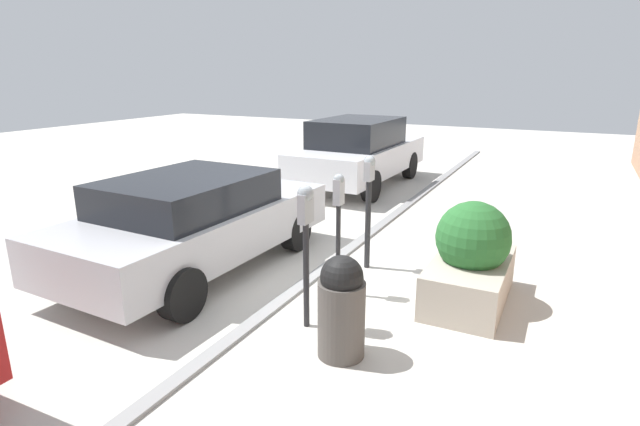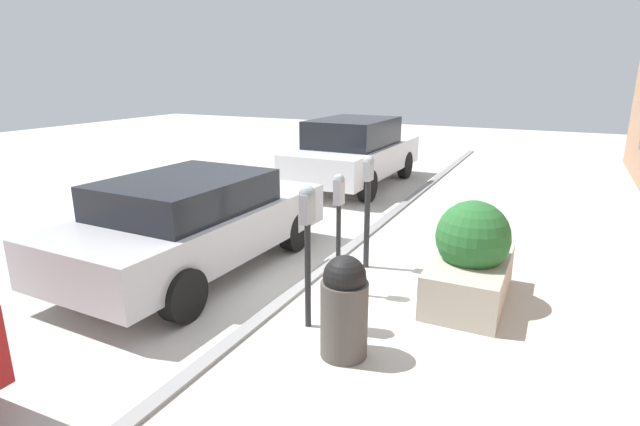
{
  "view_description": "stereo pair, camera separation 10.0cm",
  "coord_description": "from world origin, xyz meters",
  "views": [
    {
      "loc": [
        -5.2,
        -2.78,
        2.65
      ],
      "look_at": [
        0.0,
        -0.13,
        0.98
      ],
      "focal_mm": 28.0,
      "sensor_mm": 36.0,
      "label": 1
    },
    {
      "loc": [
        -5.25,
        -2.69,
        2.65
      ],
      "look_at": [
        0.0,
        -0.13,
        0.98
      ],
      "focal_mm": 28.0,
      "sensor_mm": 36.0,
      "label": 2
    }
  ],
  "objects": [
    {
      "name": "parking_meter_second",
      "position": [
        -0.06,
        -0.41,
        1.04
      ],
      "size": [
        0.14,
        0.12,
        1.51
      ],
      "color": "#232326",
      "rests_on": "ground_plane"
    },
    {
      "name": "curb_strip",
      "position": [
        0.0,
        0.08,
        0.02
      ],
      "size": [
        24.5,
        0.16,
        0.04
      ],
      "color": "gray",
      "rests_on": "ground_plane"
    },
    {
      "name": "trash_bin",
      "position": [
        -1.3,
        -1.02,
        0.51
      ],
      "size": [
        0.45,
        0.45,
        1.02
      ],
      "color": "#514C47",
      "rests_on": "ground_plane"
    },
    {
      "name": "parked_car_middle",
      "position": [
        -0.22,
        1.66,
        0.71
      ],
      "size": [
        4.1,
        1.92,
        1.33
      ],
      "rotation": [
        0.0,
        0.0,
        -0.03
      ],
      "color": "#B7B7BC",
      "rests_on": "ground_plane"
    },
    {
      "name": "planter_box",
      "position": [
        0.45,
        -1.89,
        0.52
      ],
      "size": [
        1.59,
        0.85,
        1.22
      ],
      "color": "#B2A899",
      "rests_on": "ground_plane"
    },
    {
      "name": "parking_meter_nearest",
      "position": [
        -0.95,
        -0.45,
        1.12
      ],
      "size": [
        0.2,
        0.17,
        1.55
      ],
      "color": "#232326",
      "rests_on": "ground_plane"
    },
    {
      "name": "parked_car_rear",
      "position": [
        5.64,
        1.7,
        0.82
      ],
      "size": [
        4.39,
        1.87,
        1.59
      ],
      "rotation": [
        0.0,
        0.0,
        -0.02
      ],
      "color": "silver",
      "rests_on": "ground_plane"
    },
    {
      "name": "parking_meter_middle",
      "position": [
        0.9,
        -0.41,
        1.04
      ],
      "size": [
        0.18,
        0.15,
        1.58
      ],
      "color": "#232326",
      "rests_on": "ground_plane"
    },
    {
      "name": "ground_plane",
      "position": [
        0.0,
        0.0,
        0.0
      ],
      "size": [
        40.0,
        40.0,
        0.0
      ],
      "primitive_type": "plane",
      "color": "beige"
    }
  ]
}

